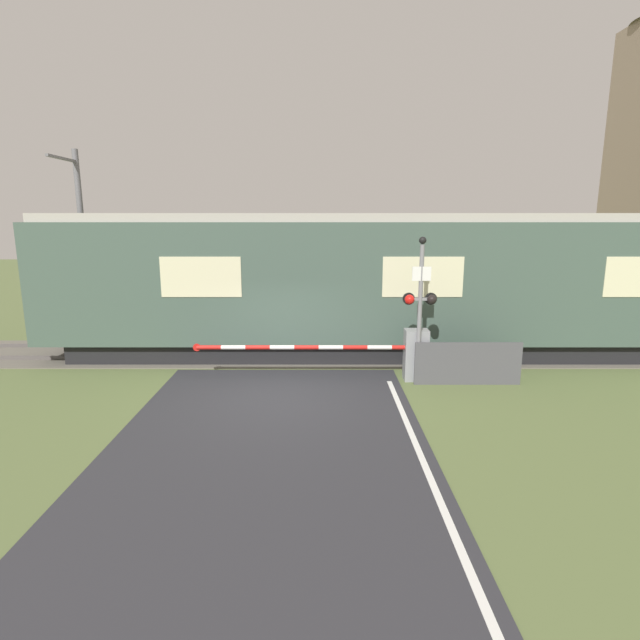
# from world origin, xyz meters

# --- Properties ---
(ground_plane) EXTENTS (80.00, 80.00, 0.00)m
(ground_plane) POSITION_xyz_m (0.00, 0.00, 0.00)
(ground_plane) COLOR #5B6B3D
(track_bed) EXTENTS (36.00, 3.20, 0.13)m
(track_bed) POSITION_xyz_m (0.00, 3.74, 0.02)
(track_bed) COLOR #666056
(track_bed) RESTS_ON ground_plane
(train) EXTENTS (21.98, 3.02, 4.28)m
(train) POSITION_xyz_m (3.76, 3.74, 2.19)
(train) COLOR black
(train) RESTS_ON ground_plane
(crossing_barrier) EXTENTS (6.07, 0.44, 1.34)m
(crossing_barrier) POSITION_xyz_m (2.98, 1.20, 0.71)
(crossing_barrier) COLOR gray
(crossing_barrier) RESTS_ON ground_plane
(signal_post) EXTENTS (0.85, 0.26, 3.71)m
(signal_post) POSITION_xyz_m (3.44, 0.90, 2.11)
(signal_post) COLOR gray
(signal_post) RESTS_ON ground_plane
(catenary_pole) EXTENTS (0.20, 1.90, 6.39)m
(catenary_pole) POSITION_xyz_m (-7.15, 5.91, 3.34)
(catenary_pole) COLOR slate
(catenary_pole) RESTS_ON ground_plane
(roadside_fence) EXTENTS (2.69, 0.06, 1.10)m
(roadside_fence) POSITION_xyz_m (4.69, 0.82, 0.55)
(roadside_fence) COLOR #4C4C51
(roadside_fence) RESTS_ON ground_plane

